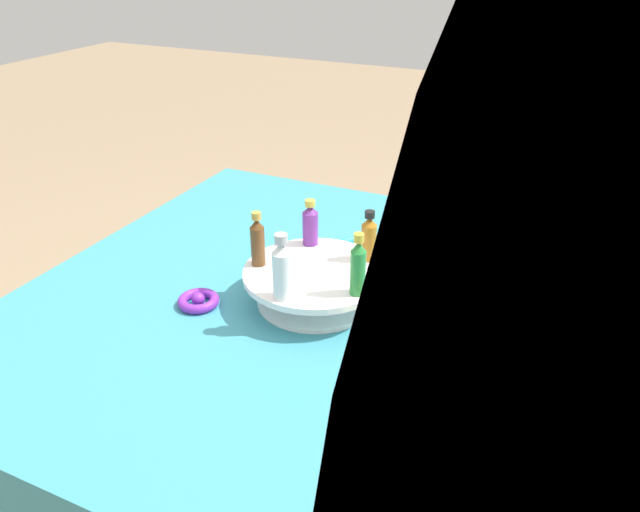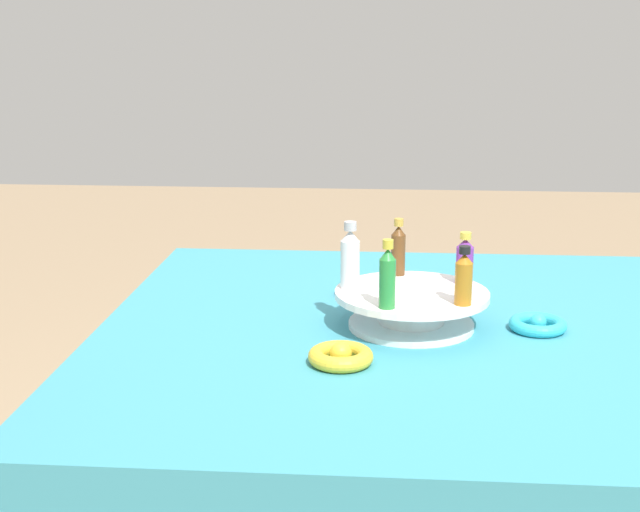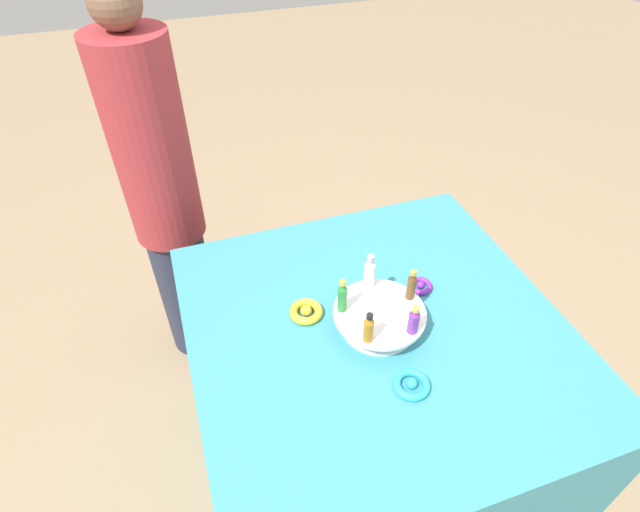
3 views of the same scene
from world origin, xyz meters
name	(u,v)px [view 1 (image 1 of 3)]	position (x,y,z in m)	size (l,w,h in m)	color
party_table	(316,456)	(0.00, 0.00, 0.40)	(1.09, 1.09, 0.80)	teal
display_stand	(316,283)	(0.00, 0.00, 0.84)	(0.27, 0.27, 0.07)	white
bottle_brown	(258,241)	(-0.11, -0.02, 0.91)	(0.03, 0.03, 0.11)	brown
bottle_clear	(282,269)	(-0.01, -0.11, 0.92)	(0.03, 0.03, 0.12)	silver
bottle_green	(358,267)	(0.10, -0.04, 0.92)	(0.03, 0.03, 0.11)	#288438
bottle_amber	(369,237)	(0.07, 0.08, 0.91)	(0.03, 0.03, 0.10)	#AD6B19
bottle_purple	(310,224)	(-0.06, 0.09, 0.91)	(0.03, 0.03, 0.09)	#702D93
ribbon_bow_purple	(198,301)	(-0.19, -0.10, 0.81)	(0.08, 0.08, 0.02)	purple
ribbon_bow_gold	(390,353)	(0.19, -0.11, 0.81)	(0.10, 0.10, 0.03)	gold
ribbon_bow_teal	(361,248)	(0.00, 0.22, 0.81)	(0.10, 0.10, 0.03)	#2DB7CC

